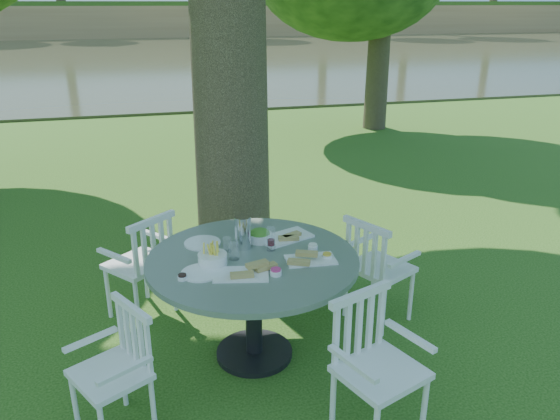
# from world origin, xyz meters

# --- Properties ---
(ground) EXTENTS (140.00, 140.00, 0.00)m
(ground) POSITION_xyz_m (0.00, 0.00, 0.00)
(ground) COLOR #1B420D
(ground) RESTS_ON ground
(table) EXTENTS (1.47, 1.47, 0.80)m
(table) POSITION_xyz_m (-0.38, -0.51, 0.66)
(table) COLOR black
(table) RESTS_ON ground
(chair_ne) EXTENTS (0.58, 0.59, 0.89)m
(chair_ne) POSITION_xyz_m (0.63, -0.30, 0.52)
(chair_ne) COLOR white
(chair_ne) RESTS_ON ground
(chair_nw) EXTENTS (0.62, 0.62, 0.90)m
(chair_nw) POSITION_xyz_m (-1.10, 0.22, 0.53)
(chair_nw) COLOR white
(chair_nw) RESTS_ON ground
(chair_sw) EXTENTS (0.53, 0.54, 0.81)m
(chair_sw) POSITION_xyz_m (-1.28, -1.02, 0.48)
(chair_sw) COLOR white
(chair_sw) RESTS_ON ground
(chair_se) EXTENTS (0.57, 0.56, 0.90)m
(chair_se) POSITION_xyz_m (0.12, -1.40, 0.53)
(chair_se) COLOR white
(chair_se) RESTS_ON ground
(tableware) EXTENTS (1.08, 0.83, 0.24)m
(tableware) POSITION_xyz_m (-0.42, -0.44, 0.85)
(tableware) COLOR white
(tableware) RESTS_ON table
(river) EXTENTS (100.00, 28.00, 0.12)m
(river) POSITION_xyz_m (0.00, 23.00, 0.00)
(river) COLOR #333620
(river) RESTS_ON ground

